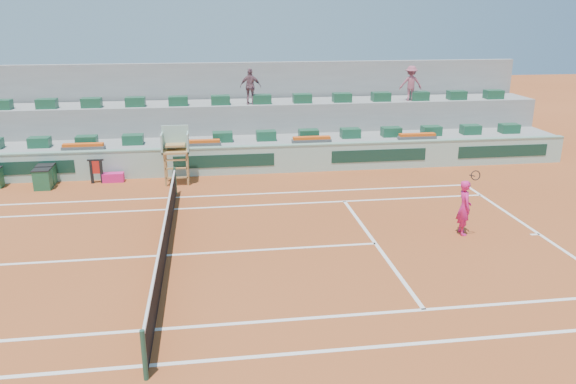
{
  "coord_description": "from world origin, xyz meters",
  "views": [
    {
      "loc": [
        1.46,
        -15.58,
        6.89
      ],
      "look_at": [
        4.0,
        2.5,
        1.0
      ],
      "focal_mm": 35.0,
      "sensor_mm": 36.0,
      "label": 1
    }
  ],
  "objects_px": {
    "player_bag": "(113,177)",
    "drink_cooler_a": "(47,174)",
    "tennis_player": "(464,207)",
    "umpire_chair": "(176,147)"
  },
  "relations": [
    {
      "from": "player_bag",
      "to": "tennis_player",
      "type": "relative_size",
      "value": 0.38
    },
    {
      "from": "umpire_chair",
      "to": "tennis_player",
      "type": "bearing_deg",
      "value": -36.93
    },
    {
      "from": "player_bag",
      "to": "umpire_chair",
      "type": "xyz_separation_m",
      "value": [
        2.7,
        -0.51,
        1.35
      ]
    },
    {
      "from": "umpire_chair",
      "to": "tennis_player",
      "type": "distance_m",
      "value": 11.8
    },
    {
      "from": "drink_cooler_a",
      "to": "umpire_chair",
      "type": "bearing_deg",
      "value": -5.9
    },
    {
      "from": "tennis_player",
      "to": "player_bag",
      "type": "bearing_deg",
      "value": 147.93
    },
    {
      "from": "player_bag",
      "to": "drink_cooler_a",
      "type": "relative_size",
      "value": 1.03
    },
    {
      "from": "drink_cooler_a",
      "to": "tennis_player",
      "type": "bearing_deg",
      "value": -27.28
    },
    {
      "from": "player_bag",
      "to": "drink_cooler_a",
      "type": "height_order",
      "value": "drink_cooler_a"
    },
    {
      "from": "tennis_player",
      "to": "umpire_chair",
      "type": "bearing_deg",
      "value": 143.07
    }
  ]
}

